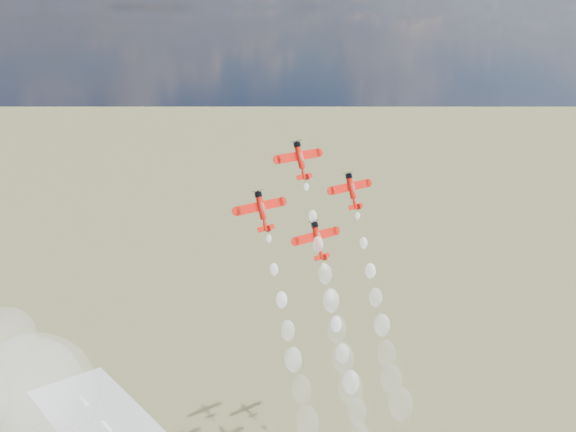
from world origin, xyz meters
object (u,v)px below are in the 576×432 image
(plane_right, at_px, (352,190))
(plane_slot, at_px, (318,240))
(plane_lead, at_px, (300,159))
(plane_left, at_px, (262,210))

(plane_right, bearing_deg, plane_slot, -166.37)
(plane_lead, height_order, plane_right, plane_lead)
(plane_lead, bearing_deg, plane_slot, -90.00)
(plane_lead, xyz_separation_m, plane_left, (-13.27, -3.22, -8.71))
(plane_lead, height_order, plane_slot, plane_lead)
(plane_right, relative_size, plane_slot, 1.00)
(plane_slot, bearing_deg, plane_lead, 90.00)
(plane_right, bearing_deg, plane_lead, 166.37)
(plane_lead, distance_m, plane_left, 16.19)
(plane_lead, xyz_separation_m, plane_right, (13.27, -3.22, -8.71))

